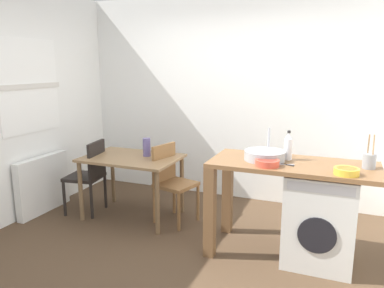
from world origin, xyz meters
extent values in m
plane|color=#4C3826|center=(0.00, 0.00, 0.00)|extent=(5.46, 5.46, 0.00)
cube|color=white|center=(0.00, 1.75, 1.35)|extent=(4.60, 0.10, 2.70)
cube|color=white|center=(-2.15, 0.00, 1.35)|extent=(0.10, 3.80, 2.70)
cube|color=white|center=(-2.10, 0.30, 1.55)|extent=(0.01, 0.90, 1.10)
cube|color=beige|center=(-2.09, 0.30, 1.55)|extent=(0.02, 0.96, 0.06)
cube|color=white|center=(-2.02, 0.30, 0.35)|extent=(0.10, 0.80, 0.70)
cube|color=olive|center=(-0.91, 0.58, 0.72)|extent=(1.10, 0.76, 0.03)
cylinder|color=brown|center=(-1.41, 0.25, 0.35)|extent=(0.05, 0.05, 0.71)
cylinder|color=brown|center=(-0.41, 0.25, 0.35)|extent=(0.05, 0.05, 0.71)
cylinder|color=brown|center=(-1.41, 0.91, 0.35)|extent=(0.05, 0.05, 0.71)
cylinder|color=brown|center=(-0.41, 0.91, 0.35)|extent=(0.05, 0.05, 0.71)
cube|color=black|center=(-1.53, 0.48, 0.45)|extent=(0.45, 0.45, 0.04)
cube|color=black|center=(-1.35, 0.51, 0.68)|extent=(0.09, 0.38, 0.45)
cylinder|color=black|center=(-1.68, 0.28, 0.23)|extent=(0.04, 0.04, 0.45)
cylinder|color=black|center=(-1.74, 0.63, 0.23)|extent=(0.04, 0.04, 0.45)
cylinder|color=black|center=(-1.33, 0.33, 0.23)|extent=(0.04, 0.04, 0.45)
cylinder|color=black|center=(-1.38, 0.69, 0.23)|extent=(0.04, 0.04, 0.45)
cube|color=olive|center=(-0.36, 0.63, 0.45)|extent=(0.49, 0.49, 0.04)
cube|color=olive|center=(-0.54, 0.68, 0.68)|extent=(0.13, 0.38, 0.45)
cylinder|color=olive|center=(-0.14, 0.76, 0.23)|extent=(0.04, 0.04, 0.45)
cylinder|color=olive|center=(-0.23, 0.41, 0.23)|extent=(0.04, 0.04, 0.45)
cylinder|color=olive|center=(-0.49, 0.85, 0.23)|extent=(0.04, 0.04, 0.45)
cylinder|color=olive|center=(-0.58, 0.50, 0.23)|extent=(0.04, 0.04, 0.45)
cube|color=brown|center=(0.96, 0.31, 0.90)|extent=(1.50, 0.68, 0.04)
cube|color=brown|center=(0.26, 0.02, 0.44)|extent=(0.10, 0.10, 0.88)
cube|color=brown|center=(0.26, 0.60, 0.44)|extent=(0.10, 0.10, 0.88)
cube|color=silver|center=(1.22, 0.31, 0.43)|extent=(0.60, 0.60, 0.86)
cylinder|color=black|center=(1.22, 0.01, 0.39)|extent=(0.32, 0.02, 0.32)
cube|color=#B2B2B7|center=(1.22, 0.01, 0.80)|extent=(0.54, 0.01, 0.08)
cylinder|color=#9EA0A5|center=(0.70, 0.31, 0.97)|extent=(0.38, 0.38, 0.09)
cylinder|color=#B2B2B7|center=(0.70, 0.49, 1.06)|extent=(0.02, 0.02, 0.28)
cylinder|color=silver|center=(0.90, 0.42, 1.02)|extent=(0.08, 0.08, 0.20)
cone|color=silver|center=(0.90, 0.42, 1.15)|extent=(0.07, 0.07, 0.06)
cylinder|color=#262626|center=(0.90, 0.42, 1.19)|extent=(0.03, 0.03, 0.02)
cylinder|color=#D84C38|center=(0.76, 0.11, 0.95)|extent=(0.21, 0.21, 0.06)
cylinder|color=maroon|center=(0.76, 0.11, 0.96)|extent=(0.17, 0.17, 0.03)
cylinder|color=gray|center=(1.59, 0.36, 0.99)|extent=(0.11, 0.11, 0.13)
cylinder|color=#99724C|center=(1.57, 0.37, 1.13)|extent=(0.01, 0.04, 0.18)
cylinder|color=#99724C|center=(1.61, 0.35, 1.13)|extent=(0.01, 0.05, 0.18)
cylinder|color=gold|center=(1.41, 0.09, 0.95)|extent=(0.20, 0.20, 0.05)
cylinder|color=olive|center=(1.41, 0.09, 0.96)|extent=(0.16, 0.16, 0.03)
cylinder|color=slate|center=(-0.76, 0.68, 0.85)|extent=(0.09, 0.09, 0.22)
cube|color=#B2B2B7|center=(0.91, 0.21, 0.92)|extent=(0.15, 0.06, 0.01)
cube|color=#262628|center=(0.91, 0.21, 0.92)|extent=(0.15, 0.06, 0.01)
camera|label=1|loc=(1.33, -3.08, 1.80)|focal=34.82mm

